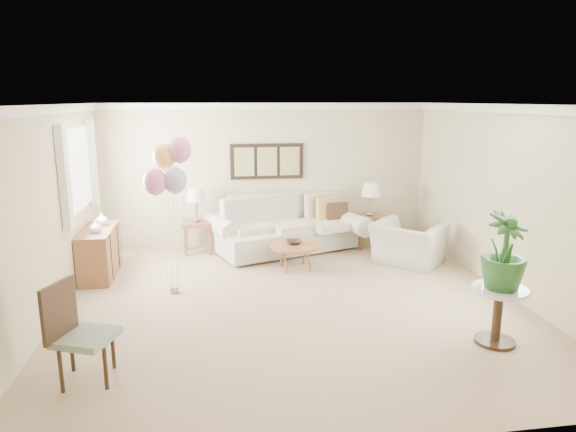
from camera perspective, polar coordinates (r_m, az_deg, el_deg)
The scene contains 18 objects.
ground_plane at distance 7.00m, azimuth 0.54°, elevation -9.51°, with size 6.00×6.00×0.00m, color tan.
room_shell at distance 6.63m, azimuth -0.50°, elevation 3.86°, with size 6.04×6.04×2.60m.
wall_art_triptych at distance 9.48m, azimuth -2.34°, elevation 6.08°, with size 1.35×0.06×0.65m.
sofa at distance 9.19m, azimuth -0.16°, elevation -1.50°, with size 2.97×1.75×0.98m.
end_table_left at distance 9.19m, azimuth -10.05°, elevation -1.13°, with size 0.52×0.47×0.57m.
end_table_right at distance 9.57m, azimuth 9.08°, elevation -0.48°, with size 0.53×0.48×0.58m.
lamp_left at distance 9.08m, azimuth -10.18°, elevation 2.25°, with size 0.34×0.34×0.60m.
lamp_right at distance 9.46m, azimuth 9.20°, elevation 2.81°, with size 0.34×0.34×0.61m.
coffee_table at distance 8.19m, azimuth 0.82°, elevation -3.39°, with size 0.80×0.80×0.41m.
decor_bowl at distance 8.20m, azimuth 0.68°, elevation -2.92°, with size 0.25×0.25×0.06m, color #2D211C.
armchair at distance 8.71m, azimuth 13.18°, elevation -2.97°, with size 1.05×0.92×0.68m, color beige.
side_table at distance 6.16m, azimuth 22.36°, elevation -8.79°, with size 0.60×0.60×0.65m.
potted_plant at distance 5.96m, azimuth 22.91°, elevation -3.59°, with size 0.48×0.48×0.85m, color #224B1C.
accent_chair at distance 5.37m, azimuth -22.39°, elevation -11.64°, with size 0.64×0.64×1.01m.
credenza at distance 8.39m, azimuth -20.19°, elevation -3.82°, with size 0.46×1.20×0.74m.
vase_white at distance 8.06m, azimuth -20.61°, elevation -1.11°, with size 0.18×0.18×0.19m, color #B4B2C7.
vase_sage at distance 8.50m, azimuth -20.00°, elevation -0.33°, with size 0.19×0.19×0.20m, color silver.
balloon_cluster at distance 7.08m, azimuth -13.14°, elevation 5.20°, with size 0.64×0.53×2.18m.
Camera 1 is at (-1.05, -6.39, 2.66)m, focal length 32.00 mm.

